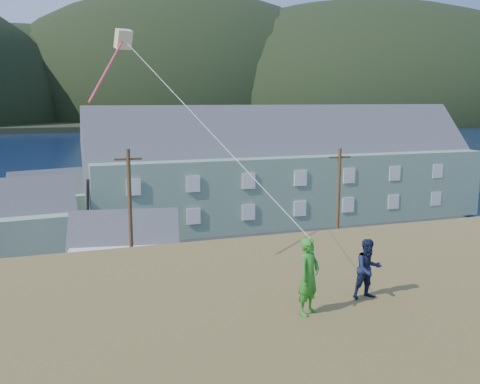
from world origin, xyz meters
name	(u,v)px	position (x,y,z in m)	size (l,w,h in m)	color
ground	(124,310)	(0.00, 0.00, 0.00)	(900.00, 900.00, 0.00)	#0A1638
grass_strip	(128,322)	(0.00, -2.00, 0.05)	(110.00, 8.00, 0.10)	#4C3D19
waterfront_lot	(100,237)	(0.00, 17.00, 0.06)	(72.00, 36.00, 0.12)	#28282B
wharf	(36,193)	(-6.00, 40.00, 0.45)	(26.00, 14.00, 0.90)	gray
far_shore	(61,116)	(0.00, 330.00, 1.00)	(900.00, 320.00, 2.00)	black
far_hills	(128,116)	(35.59, 279.38, 2.00)	(760.00, 265.00, 143.00)	black
lodge	(286,167)	(18.56, 19.20, 5.28)	(39.22, 11.27, 13.76)	gray
shed_palegreen_near	(8,223)	(-7.03, 13.30, 2.74)	(10.48, 7.10, 7.28)	gray
shed_white	(125,249)	(0.74, 5.03, 2.20)	(7.82, 5.84, 5.67)	silver
shed_palegreen_far	(62,198)	(-2.95, 24.16, 2.46)	(10.53, 7.53, 6.39)	gray
utility_poles	(115,229)	(-0.15, 1.50, 4.46)	(31.43, 0.24, 9.05)	#47331E
kite_flyer_green	(309,276)	(2.10, -19.42, 8.09)	(0.65, 0.43, 1.78)	#2B8825
kite_flyer_navy	(368,269)	(3.90, -19.02, 7.95)	(0.72, 0.56, 1.49)	#151D3C
kite_rig	(123,46)	(-1.16, -13.75, 13.54)	(2.24, 3.25, 8.27)	beige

